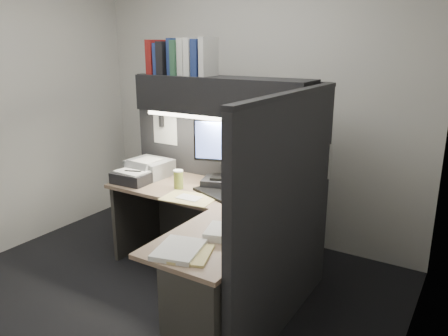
{
  "coord_description": "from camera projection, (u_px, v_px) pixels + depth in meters",
  "views": [
    {
      "loc": [
        2.03,
        -2.29,
        1.91
      ],
      "look_at": [
        0.3,
        0.51,
        0.97
      ],
      "focal_mm": 35.0,
      "sensor_mm": 36.0,
      "label": 1
    }
  ],
  "objects": [
    {
      "name": "task_light_tube",
      "position": [
        212.0,
        118.0,
        3.49
      ],
      "size": [
        1.32,
        0.04,
        0.04
      ],
      "primitive_type": "cylinder",
      "rotation": [
        0.0,
        1.57,
        0.0
      ],
      "color": "white",
      "rests_on": "overhead_shelf"
    },
    {
      "name": "printer",
      "position": [
        150.0,
        168.0,
        4.03
      ],
      "size": [
        0.38,
        0.33,
        0.15
      ],
      "primitive_type": "cube",
      "rotation": [
        0.0,
        0.0,
        -0.03
      ],
      "color": "gray",
      "rests_on": "desk"
    },
    {
      "name": "mouse",
      "position": [
        266.0,
        209.0,
        3.17
      ],
      "size": [
        0.09,
        0.12,
        0.04
      ],
      "primitive_type": "ellipsoid",
      "rotation": [
        0.0,
        0.0,
        -0.28
      ],
      "color": "black",
      "rests_on": "mousepad"
    },
    {
      "name": "partition_right",
      "position": [
        286.0,
        219.0,
        2.86
      ],
      "size": [
        0.06,
        1.5,
        1.6
      ],
      "primitive_type": "cube",
      "color": "black",
      "rests_on": "floor"
    },
    {
      "name": "paper_stack_a",
      "position": [
        228.0,
        233.0,
        2.76
      ],
      "size": [
        0.32,
        0.3,
        0.05
      ],
      "primitive_type": "cube",
      "rotation": [
        0.0,
        0.0,
        0.3
      ],
      "color": "white",
      "rests_on": "desk"
    },
    {
      "name": "telephone",
      "position": [
        283.0,
        189.0,
        3.54
      ],
      "size": [
        0.21,
        0.22,
        0.08
      ],
      "primitive_type": "cube",
      "rotation": [
        0.0,
        0.0,
        -0.04
      ],
      "color": "#B5AE8B",
      "rests_on": "desk"
    },
    {
      "name": "manila_stack",
      "position": [
        192.0,
        254.0,
        2.52
      ],
      "size": [
        0.29,
        0.32,
        0.02
      ],
      "primitive_type": "cube",
      "rotation": [
        0.0,
        0.0,
        0.34
      ],
      "color": "#D8C879",
      "rests_on": "desk"
    },
    {
      "name": "paper_stack_b",
      "position": [
        179.0,
        250.0,
        2.55
      ],
      "size": [
        0.32,
        0.36,
        0.03
      ],
      "primitive_type": "cube",
      "rotation": [
        0.0,
        0.0,
        0.25
      ],
      "color": "white",
      "rests_on": "desk"
    },
    {
      "name": "partition_back",
      "position": [
        223.0,
        171.0,
        3.95
      ],
      "size": [
        1.9,
        0.06,
        1.6
      ],
      "primitive_type": "cube",
      "color": "black",
      "rests_on": "floor"
    },
    {
      "name": "binder_row",
      "position": [
        181.0,
        57.0,
        3.68
      ],
      "size": [
        0.61,
        0.25,
        0.31
      ],
      "color": "maroon",
      "rests_on": "overhead_shelf"
    },
    {
      "name": "keyboard",
      "position": [
        217.0,
        194.0,
        3.5
      ],
      "size": [
        0.5,
        0.32,
        0.02
      ],
      "primitive_type": "cube",
      "rotation": [
        0.0,
        0.0,
        -0.37
      ],
      "color": "black",
      "rests_on": "desk"
    },
    {
      "name": "wall_right",
      "position": [
        418.0,
        160.0,
        2.17
      ],
      "size": [
        0.04,
        3.0,
        2.7
      ],
      "primitive_type": "cube",
      "color": "beige",
      "rests_on": "floor"
    },
    {
      "name": "pinned_papers",
      "position": [
        241.0,
        158.0,
        3.38
      ],
      "size": [
        1.76,
        1.31,
        0.51
      ],
      "color": "white",
      "rests_on": "partition_back"
    },
    {
      "name": "open_folder",
      "position": [
        189.0,
        198.0,
        3.44
      ],
      "size": [
        0.44,
        0.31,
        0.01
      ],
      "primitive_type": "cube",
      "rotation": [
        0.0,
        0.0,
        0.11
      ],
      "color": "#D8C879",
      "rests_on": "desk"
    },
    {
      "name": "wall_back",
      "position": [
        251.0,
        103.0,
        4.28
      ],
      "size": [
        3.5,
        0.04,
        2.7
      ],
      "primitive_type": "cube",
      "color": "beige",
      "rests_on": "floor"
    },
    {
      "name": "notebook_stack",
      "position": [
        133.0,
        177.0,
        3.83
      ],
      "size": [
        0.33,
        0.28,
        0.1
      ],
      "primitive_type": "cube",
      "rotation": [
        0.0,
        0.0,
        0.04
      ],
      "color": "black",
      "rests_on": "desk"
    },
    {
      "name": "desk",
      "position": [
        201.0,
        259.0,
        3.08
      ],
      "size": [
        1.7,
        1.53,
        0.73
      ],
      "color": "#8B6E58",
      "rests_on": "floor"
    },
    {
      "name": "floor",
      "position": [
        158.0,
        296.0,
        3.42
      ],
      "size": [
        3.5,
        3.5,
        0.0
      ],
      "primitive_type": "plane",
      "color": "black",
      "rests_on": "ground"
    },
    {
      "name": "wall_left",
      "position": [
        2.0,
        108.0,
        3.94
      ],
      "size": [
        0.04,
        3.0,
        2.7
      ],
      "primitive_type": "cube",
      "color": "beige",
      "rests_on": "floor"
    },
    {
      "name": "monitor",
      "position": [
        226.0,
        161.0,
        3.65
      ],
      "size": [
        0.53,
        0.35,
        0.58
      ],
      "rotation": [
        0.0,
        0.0,
        0.31
      ],
      "color": "black",
      "rests_on": "desk"
    },
    {
      "name": "mousepad",
      "position": [
        267.0,
        211.0,
        3.18
      ],
      "size": [
        0.22,
        0.2,
        0.0
      ],
      "primitive_type": "cube",
      "rotation": [
        0.0,
        0.0,
        -0.13
      ],
      "color": "navy",
      "rests_on": "desk"
    },
    {
      "name": "overhead_shelf",
      "position": [
        221.0,
        95.0,
        3.56
      ],
      "size": [
        1.55,
        0.34,
        0.3
      ],
      "primitive_type": "cube",
      "color": "black",
      "rests_on": "partition_back"
    },
    {
      "name": "coffee_cup",
      "position": [
        178.0,
        180.0,
        3.67
      ],
      "size": [
        0.1,
        0.1,
        0.15
      ],
      "primitive_type": "cylinder",
      "rotation": [
        0.0,
        0.0,
        0.31
      ],
      "color": "#A4AF46",
      "rests_on": "desk"
    }
  ]
}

